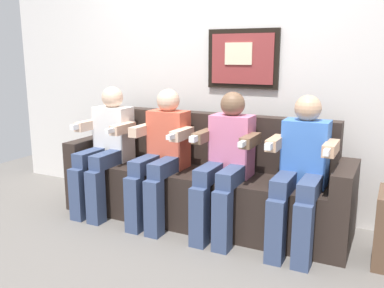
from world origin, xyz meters
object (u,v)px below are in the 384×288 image
(person_right_center, at_px, (226,159))
(person_rightmost, at_px, (301,168))
(couch, at_px, (201,185))
(person_leftmost, at_px, (106,145))
(person_left_center, at_px, (162,152))

(person_right_center, relative_size, person_rightmost, 1.00)
(couch, relative_size, person_leftmost, 2.18)
(person_leftmost, relative_size, person_left_center, 1.00)
(couch, relative_size, person_rightmost, 2.18)
(person_left_center, bearing_deg, person_rightmost, -0.02)
(person_leftmost, bearing_deg, couch, 11.20)
(couch, relative_size, person_right_center, 2.18)
(person_rightmost, bearing_deg, person_leftmost, 180.00)
(person_left_center, xyz_separation_m, person_right_center, (0.57, -0.00, 0.00))
(person_leftmost, xyz_separation_m, person_rightmost, (1.71, 0.00, 0.00))
(couch, height_order, person_rightmost, person_rightmost)
(person_right_center, bearing_deg, person_rightmost, 0.00)
(person_leftmost, xyz_separation_m, person_left_center, (0.57, 0.00, -0.00))
(couch, distance_m, person_right_center, 0.44)
(person_left_center, height_order, person_right_center, same)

